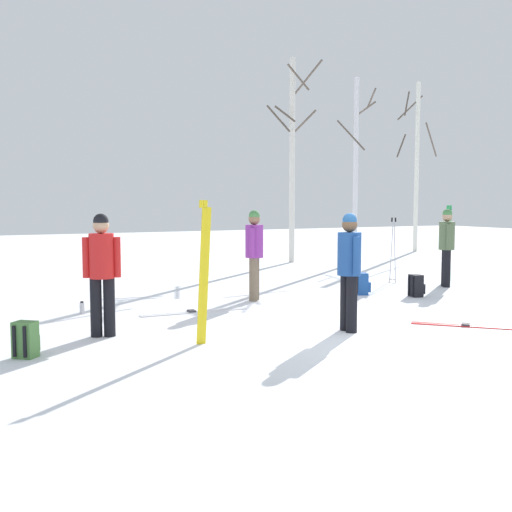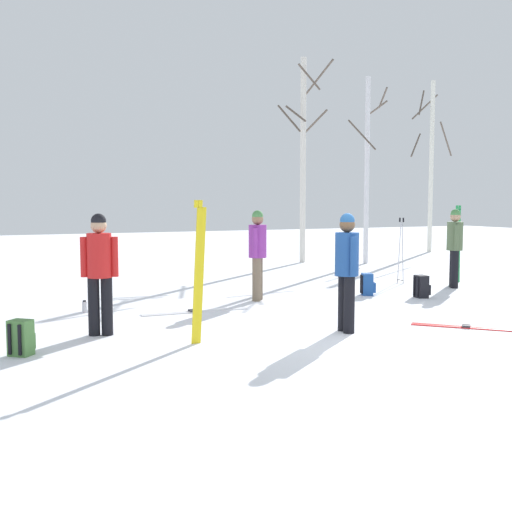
{
  "view_description": "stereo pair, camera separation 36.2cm",
  "coord_description": "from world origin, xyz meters",
  "px_view_note": "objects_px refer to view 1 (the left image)",
  "views": [
    {
      "loc": [
        -5.29,
        -6.94,
        1.88
      ],
      "look_at": [
        -0.79,
        2.02,
        1.0
      ],
      "focal_mm": 43.71,
      "sensor_mm": 36.0,
      "label": 1
    },
    {
      "loc": [
        -4.96,
        -7.1,
        1.88
      ],
      "look_at": [
        -0.79,
        2.02,
        1.0
      ],
      "focal_mm": 43.71,
      "sensor_mm": 36.0,
      "label": 2
    }
  ],
  "objects_px": {
    "birch_tree_4": "(416,163)",
    "ski_pair_planted_0": "(448,244)",
    "birch_tree_3": "(356,168)",
    "backpack_0": "(363,284)",
    "water_bottle_0": "(82,308)",
    "person_1": "(447,242)",
    "backpack_1": "(416,286)",
    "ski_poles_0": "(393,248)",
    "ski_pair_planted_1": "(204,273)",
    "person_3": "(254,249)",
    "ski_pair_lying_1": "(194,312)",
    "person_0": "(102,267)",
    "birch_tree_2": "(292,155)",
    "person_2": "(349,264)",
    "backpack_2": "(26,340)",
    "ski_pair_lying_0": "(469,326)"
  },
  "relations": [
    {
      "from": "ski_pair_planted_1",
      "to": "birch_tree_3",
      "type": "bearing_deg",
      "value": 44.41
    },
    {
      "from": "person_2",
      "to": "person_3",
      "type": "xyz_separation_m",
      "value": [
        0.04,
        3.15,
        0.0
      ]
    },
    {
      "from": "ski_poles_0",
      "to": "birch_tree_3",
      "type": "height_order",
      "value": "birch_tree_3"
    },
    {
      "from": "person_1",
      "to": "ski_pair_planted_0",
      "type": "xyz_separation_m",
      "value": [
        0.74,
        0.72,
        -0.09
      ]
    },
    {
      "from": "person_0",
      "to": "backpack_1",
      "type": "relative_size",
      "value": 3.9
    },
    {
      "from": "backpack_0",
      "to": "water_bottle_0",
      "type": "xyz_separation_m",
      "value": [
        -5.52,
        0.33,
        -0.11
      ]
    },
    {
      "from": "birch_tree_2",
      "to": "birch_tree_4",
      "type": "relative_size",
      "value": 0.99
    },
    {
      "from": "person_2",
      "to": "backpack_0",
      "type": "distance_m",
      "value": 3.75
    },
    {
      "from": "birch_tree_3",
      "to": "birch_tree_4",
      "type": "relative_size",
      "value": 0.89
    },
    {
      "from": "ski_pair_planted_1",
      "to": "backpack_0",
      "type": "height_order",
      "value": "ski_pair_planted_1"
    },
    {
      "from": "person_0",
      "to": "birch_tree_2",
      "type": "height_order",
      "value": "birch_tree_2"
    },
    {
      "from": "ski_pair_planted_0",
      "to": "ski_pair_lying_1",
      "type": "xyz_separation_m",
      "value": [
        -6.88,
        -1.24,
        -0.88
      ]
    },
    {
      "from": "backpack_1",
      "to": "birch_tree_4",
      "type": "xyz_separation_m",
      "value": [
        7.53,
        8.73,
        3.08
      ]
    },
    {
      "from": "ski_pair_planted_0",
      "to": "birch_tree_4",
      "type": "bearing_deg",
      "value": 53.97
    },
    {
      "from": "person_0",
      "to": "water_bottle_0",
      "type": "relative_size",
      "value": 8.06
    },
    {
      "from": "ski_pair_lying_1",
      "to": "backpack_2",
      "type": "distance_m",
      "value": 3.51
    },
    {
      "from": "birch_tree_4",
      "to": "ski_pair_lying_1",
      "type": "bearing_deg",
      "value": -145.16
    },
    {
      "from": "person_0",
      "to": "ski_poles_0",
      "type": "relative_size",
      "value": 1.14
    },
    {
      "from": "person_3",
      "to": "ski_pair_lying_1",
      "type": "distance_m",
      "value": 1.92
    },
    {
      "from": "backpack_0",
      "to": "backpack_1",
      "type": "height_order",
      "value": "same"
    },
    {
      "from": "ski_pair_planted_1",
      "to": "ski_poles_0",
      "type": "height_order",
      "value": "ski_pair_planted_1"
    },
    {
      "from": "person_1",
      "to": "backpack_0",
      "type": "bearing_deg",
      "value": -176.94
    },
    {
      "from": "ski_pair_lying_1",
      "to": "water_bottle_0",
      "type": "relative_size",
      "value": 8.81
    },
    {
      "from": "ski_pair_planted_1",
      "to": "ski_pair_lying_0",
      "type": "height_order",
      "value": "ski_pair_planted_1"
    },
    {
      "from": "person_3",
      "to": "backpack_0",
      "type": "xyz_separation_m",
      "value": [
        2.29,
        -0.32,
        -0.77
      ]
    },
    {
      "from": "birch_tree_4",
      "to": "ski_pair_planted_0",
      "type": "bearing_deg",
      "value": -126.03
    },
    {
      "from": "person_2",
      "to": "backpack_1",
      "type": "xyz_separation_m",
      "value": [
        3.11,
        2.12,
        -0.77
      ]
    },
    {
      "from": "ski_pair_lying_0",
      "to": "backpack_0",
      "type": "distance_m",
      "value": 3.41
    },
    {
      "from": "backpack_1",
      "to": "birch_tree_4",
      "type": "relative_size",
      "value": 0.07
    },
    {
      "from": "person_1",
      "to": "ski_poles_0",
      "type": "distance_m",
      "value": 1.25
    },
    {
      "from": "ski_pair_planted_0",
      "to": "water_bottle_0",
      "type": "xyz_separation_m",
      "value": [
        -8.6,
        -0.52,
        -0.79
      ]
    },
    {
      "from": "person_2",
      "to": "ski_poles_0",
      "type": "distance_m",
      "value": 5.76
    },
    {
      "from": "backpack_2",
      "to": "backpack_1",
      "type": "bearing_deg",
      "value": 12.3
    },
    {
      "from": "backpack_1",
      "to": "ski_pair_lying_0",
      "type": "bearing_deg",
      "value": -115.87
    },
    {
      "from": "ski_poles_0",
      "to": "backpack_0",
      "type": "relative_size",
      "value": 3.43
    },
    {
      "from": "ski_pair_planted_1",
      "to": "ski_pair_planted_0",
      "type": "bearing_deg",
      "value": 24.6
    },
    {
      "from": "person_3",
      "to": "ski_poles_0",
      "type": "xyz_separation_m",
      "value": [
        4.05,
        0.9,
        -0.18
      ]
    },
    {
      "from": "ski_pair_planted_0",
      "to": "birch_tree_3",
      "type": "bearing_deg",
      "value": 82.75
    },
    {
      "from": "backpack_2",
      "to": "person_1",
      "type": "bearing_deg",
      "value": 15.26
    },
    {
      "from": "birch_tree_3",
      "to": "water_bottle_0",
      "type": "bearing_deg",
      "value": -151.22
    },
    {
      "from": "person_1",
      "to": "backpack_1",
      "type": "xyz_separation_m",
      "value": [
        -1.57,
        -0.84,
        -0.77
      ]
    },
    {
      "from": "ski_pair_planted_0",
      "to": "ski_pair_lying_0",
      "type": "xyz_separation_m",
      "value": [
        -3.59,
        -4.21,
        -0.88
      ]
    },
    {
      "from": "person_1",
      "to": "birch_tree_4",
      "type": "distance_m",
      "value": 10.16
    },
    {
      "from": "ski_pair_lying_0",
      "to": "ski_poles_0",
      "type": "relative_size",
      "value": 0.87
    },
    {
      "from": "person_1",
      "to": "birch_tree_4",
      "type": "height_order",
      "value": "birch_tree_4"
    },
    {
      "from": "backpack_1",
      "to": "birch_tree_2",
      "type": "bearing_deg",
      "value": 79.71
    },
    {
      "from": "backpack_2",
      "to": "backpack_0",
      "type": "bearing_deg",
      "value": 19.26
    },
    {
      "from": "ski_pair_lying_1",
      "to": "birch_tree_4",
      "type": "bearing_deg",
      "value": 34.84
    },
    {
      "from": "backpack_1",
      "to": "birch_tree_3",
      "type": "relative_size",
      "value": 0.08
    },
    {
      "from": "person_2",
      "to": "backpack_0",
      "type": "xyz_separation_m",
      "value": [
        2.34,
        2.83,
        -0.77
      ]
    }
  ]
}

